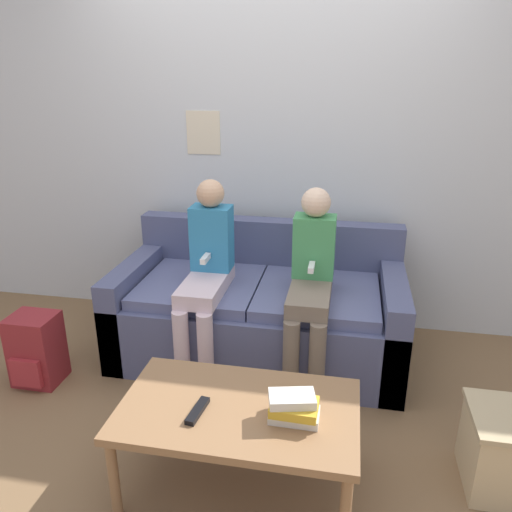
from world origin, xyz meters
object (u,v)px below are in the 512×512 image
Objects in this scene: coffee_table at (239,415)px; person_right at (311,278)px; person_left at (206,269)px; couch at (260,312)px; tv_remote at (198,411)px; backpack at (36,350)px; storage_box at (512,452)px.

person_right reaches higher than coffee_table.
couch is at bearing 35.10° from person_left.
person_left is 1.05m from tv_remote.
tv_remote reaches higher than coffee_table.
person_right is at bearing -31.38° from couch.
backpack is at bearing 159.36° from tv_remote.
coffee_table is 1.20m from storage_box.
person_right is at bearing 13.57° from backpack.
couch is at bearing 25.34° from backpack.
storage_box is at bearing 18.82° from tv_remote.
person_right is (0.33, -0.20, 0.35)m from couch.
tv_remote is (0.24, -0.99, -0.22)m from person_left.
backpack reaches higher than storage_box.
couch reaches higher than coffee_table.
couch is 1.76× the size of coffee_table.
backpack is (-1.33, 0.54, -0.16)m from coffee_table.
couch is at bearing 144.46° from storage_box.
couch is 0.52m from person_right.
couch is 1.55× the size of person_left.
person_right is 2.86× the size of storage_box.
coffee_table is 0.18m from tv_remote.
person_left reaches higher than tv_remote.
person_right is 1.27m from storage_box.
coffee_table is 1.45m from backpack.
storage_box is 0.92× the size of backpack.
coffee_table reaches higher than storage_box.
backpack is (-1.55, -0.38, -0.42)m from person_right.
couch is at bearing 94.92° from tv_remote.
person_left is 1.78m from storage_box.
person_left is at bearing 110.68° from tv_remote.
backpack is at bearing 172.31° from storage_box.
storage_box is at bearing -24.54° from person_left.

